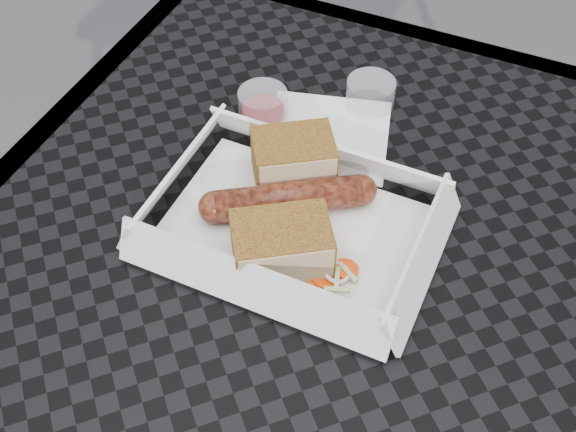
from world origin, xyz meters
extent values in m
cube|color=black|center=(0.00, 0.00, 0.74)|extent=(0.80, 0.80, 0.01)
cube|color=black|center=(0.00, 0.39, 0.73)|extent=(0.80, 0.03, 0.03)
cube|color=black|center=(-0.39, 0.00, 0.73)|extent=(0.03, 0.80, 0.03)
cylinder|color=black|center=(-0.35, 0.35, 0.36)|extent=(0.03, 0.03, 0.73)
cube|color=white|center=(-0.11, 0.06, 0.75)|extent=(0.22, 0.15, 0.00)
cylinder|color=maroon|center=(-0.12, 0.08, 0.76)|extent=(0.13, 0.10, 0.03)
sphere|color=maroon|center=(-0.06, 0.11, 0.76)|extent=(0.03, 0.03, 0.03)
sphere|color=maroon|center=(-0.17, 0.04, 0.76)|extent=(0.03, 0.03, 0.03)
cube|color=brown|center=(-0.13, 0.12, 0.77)|extent=(0.09, 0.08, 0.05)
cube|color=brown|center=(-0.10, 0.02, 0.77)|extent=(0.10, 0.09, 0.04)
cylinder|color=#FC480A|center=(-0.05, 0.02, 0.75)|extent=(0.02, 0.02, 0.00)
torus|color=white|center=(-0.05, 0.02, 0.75)|extent=(0.02, 0.02, 0.00)
cube|color=#B2D17F|center=(-0.04, 0.02, 0.75)|extent=(0.02, 0.02, 0.00)
cube|color=white|center=(-0.12, 0.18, 0.75)|extent=(0.15, 0.15, 0.00)
cylinder|color=maroon|center=(-0.19, 0.18, 0.76)|extent=(0.05, 0.05, 0.03)
cylinder|color=silver|center=(-0.10, 0.24, 0.76)|extent=(0.05, 0.05, 0.03)
camera|label=1|loc=(0.06, -0.31, 1.24)|focal=45.00mm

